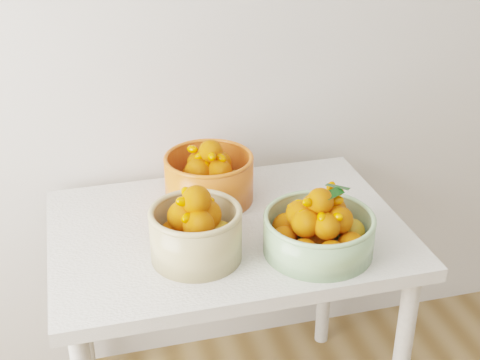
{
  "coord_description": "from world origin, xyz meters",
  "views": [
    {
      "loc": [
        -0.6,
        0.01,
        1.75
      ],
      "look_at": [
        -0.19,
        1.55,
        0.92
      ],
      "focal_mm": 50.0,
      "sensor_mm": 36.0,
      "label": 1
    }
  ],
  "objects_px": {
    "bowl_orange": "(209,177)",
    "bowl_cream": "(196,231)",
    "table": "(228,255)",
    "bowl_green": "(319,230)"
  },
  "relations": [
    {
      "from": "bowl_cream",
      "to": "table",
      "type": "bearing_deg",
      "value": 47.81
    },
    {
      "from": "bowl_cream",
      "to": "bowl_green",
      "type": "height_order",
      "value": "bowl_cream"
    },
    {
      "from": "bowl_orange",
      "to": "bowl_cream",
      "type": "bearing_deg",
      "value": -108.83
    },
    {
      "from": "bowl_green",
      "to": "bowl_orange",
      "type": "bearing_deg",
      "value": 121.48
    },
    {
      "from": "table",
      "to": "bowl_green",
      "type": "relative_size",
      "value": 2.95
    },
    {
      "from": "table",
      "to": "bowl_green",
      "type": "xyz_separation_m",
      "value": [
        0.2,
        -0.18,
        0.16
      ]
    },
    {
      "from": "table",
      "to": "bowl_cream",
      "type": "bearing_deg",
      "value": -132.19
    },
    {
      "from": "table",
      "to": "bowl_cream",
      "type": "relative_size",
      "value": 3.52
    },
    {
      "from": "table",
      "to": "bowl_green",
      "type": "height_order",
      "value": "bowl_green"
    },
    {
      "from": "bowl_green",
      "to": "bowl_orange",
      "type": "relative_size",
      "value": 1.19
    }
  ]
}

